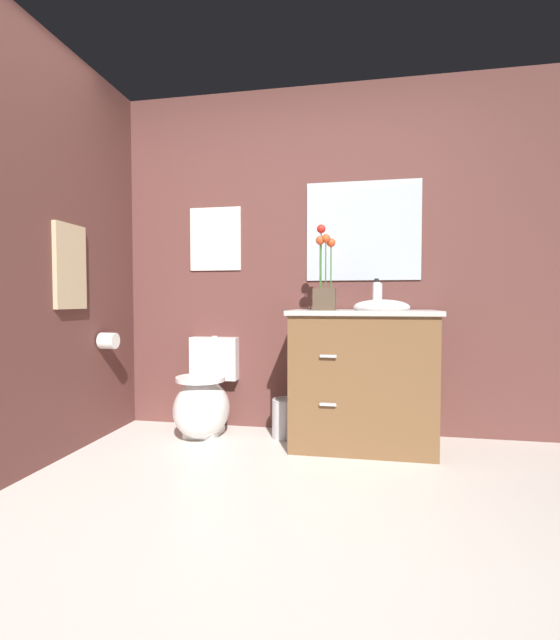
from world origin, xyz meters
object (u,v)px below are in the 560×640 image
object	(u,v)px
vanity_cabinet	(362,376)
wall_poster	(215,239)
toilet	(204,401)
trash_bin	(285,418)
toilet_paper_roll	(108,341)
wall_mirror	(363,231)
flower_vase	(325,284)
soap_bottle	(376,296)
hanging_towel	(70,267)

from	to	relation	value
vanity_cabinet	wall_poster	bearing A→B (deg)	165.03
toilet	vanity_cabinet	xyz separation A→B (m)	(1.10, -0.03, 0.21)
trash_bin	toilet_paper_roll	distance (m)	1.33
trash_bin	toilet_paper_roll	world-z (taller)	toilet_paper_roll
vanity_cabinet	wall_mirror	bearing A→B (deg)	90.51
flower_vase	toilet_paper_roll	size ratio (longest dim) A/B	4.99
toilet	wall_mirror	xyz separation A→B (m)	(1.10, 0.27, 1.21)
wall_mirror	flower_vase	bearing A→B (deg)	-122.28
soap_bottle	hanging_towel	distance (m)	1.93
trash_bin	wall_mirror	size ratio (longest dim) A/B	0.34
flower_vase	soap_bottle	distance (m)	0.35
toilet	trash_bin	xyz separation A→B (m)	(0.57, 0.06, -0.11)
flower_vase	hanging_towel	distance (m)	1.58
toilet	wall_poster	xyz separation A→B (m)	(-0.00, 0.27, 1.18)
toilet	trash_bin	world-z (taller)	toilet
flower_vase	soap_bottle	xyz separation A→B (m)	(0.33, 0.09, -0.07)
flower_vase	wall_poster	xyz separation A→B (m)	(-0.86, 0.38, 0.36)
vanity_cabinet	toilet_paper_roll	size ratio (longest dim) A/B	9.75
soap_bottle	hanging_towel	world-z (taller)	hanging_towel
soap_bottle	toilet_paper_roll	size ratio (longest dim) A/B	1.86
toilet	toilet_paper_roll	distance (m)	0.78
trash_bin	vanity_cabinet	bearing A→B (deg)	-8.80
soap_bottle	wall_mirror	world-z (taller)	wall_mirror
trash_bin	wall_poster	world-z (taller)	wall_poster
vanity_cabinet	soap_bottle	xyz separation A→B (m)	(0.09, 0.01, 0.53)
vanity_cabinet	trash_bin	bearing A→B (deg)	171.20
toilet	trash_bin	distance (m)	0.58
vanity_cabinet	trash_bin	size ratio (longest dim) A/B	3.94
vanity_cabinet	trash_bin	xyz separation A→B (m)	(-0.53, 0.08, -0.32)
flower_vase	toilet_paper_roll	xyz separation A→B (m)	(-1.47, -0.09, -0.38)
trash_bin	wall_poster	size ratio (longest dim) A/B	0.58
trash_bin	hanging_towel	xyz separation A→B (m)	(-1.24, -0.57, 1.03)
wall_mirror	hanging_towel	world-z (taller)	wall_mirror
toilet	wall_poster	bearing A→B (deg)	90.00
toilet	wall_mirror	size ratio (longest dim) A/B	0.86
wall_poster	toilet_paper_roll	world-z (taller)	wall_poster
soap_bottle	trash_bin	bearing A→B (deg)	173.19
soap_bottle	wall_mirror	bearing A→B (deg)	107.33
trash_bin	hanging_towel	distance (m)	1.71
flower_vase	toilet_paper_roll	bearing A→B (deg)	-176.64
flower_vase	wall_mirror	size ratio (longest dim) A/B	0.69
toilet	soap_bottle	bearing A→B (deg)	-0.87
soap_bottle	wall_mirror	distance (m)	0.55
hanging_towel	toilet_paper_roll	distance (m)	0.58
trash_bin	soap_bottle	bearing A→B (deg)	-6.81
wall_poster	wall_mirror	size ratio (longest dim) A/B	0.59
vanity_cabinet	wall_poster	size ratio (longest dim) A/B	2.27
trash_bin	wall_mirror	xyz separation A→B (m)	(0.53, 0.21, 1.31)
toilet	wall_poster	distance (m)	1.21
toilet_paper_roll	toilet	bearing A→B (deg)	17.76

